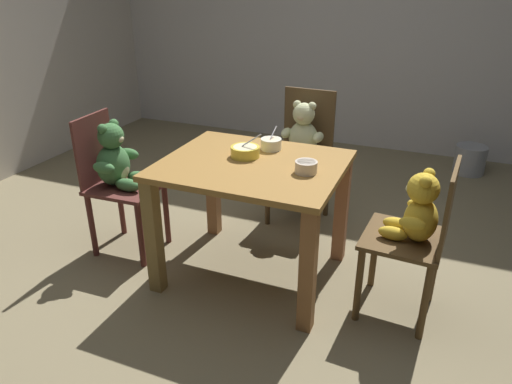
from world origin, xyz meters
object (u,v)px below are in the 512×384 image
teddy_chair_near_left (116,167)px  porridge_bowl_cream_near_right (306,167)px  teddy_chair_near_right (417,222)px  porridge_bowl_white_far_center (271,144)px  porridge_bowl_yellow_center (245,151)px  teddy_chair_far_center (302,144)px  dining_table (253,187)px  metal_pail (470,160)px

teddy_chair_near_left → porridge_bowl_cream_near_right: (1.18, 0.02, 0.18)m
teddy_chair_near_right → porridge_bowl_cream_near_right: (-0.56, 0.01, 0.20)m
porridge_bowl_white_far_center → porridge_bowl_yellow_center: (-0.09, -0.17, -0.00)m
teddy_chair_far_center → dining_table: bearing=-0.5°
teddy_chair_far_center → porridge_bowl_white_far_center: teddy_chair_far_center is taller
porridge_bowl_cream_near_right → metal_pail: porridge_bowl_cream_near_right is taller
dining_table → teddy_chair_near_right: 0.87m
teddy_chair_near_left → teddy_chair_near_right: 1.74m
dining_table → porridge_bowl_yellow_center: bearing=137.3°
porridge_bowl_cream_near_right → porridge_bowl_white_far_center: bearing=137.7°
porridge_bowl_cream_near_right → porridge_bowl_yellow_center: size_ratio=0.67×
porridge_bowl_yellow_center → porridge_bowl_white_far_center: bearing=62.1°
porridge_bowl_yellow_center → metal_pail: 2.50m
teddy_chair_near_left → teddy_chair_near_right: bearing=-1.7°
teddy_chair_far_center → porridge_bowl_yellow_center: (-0.11, -0.72, 0.18)m
teddy_chair_near_left → teddy_chair_near_right: (1.74, 0.01, -0.02)m
porridge_bowl_yellow_center → metal_pail: bearing=59.2°
metal_pail → teddy_chair_near_right: bearing=-97.9°
teddy_chair_near_left → metal_pail: bearing=45.0°
dining_table → metal_pail: bearing=61.3°
porridge_bowl_cream_near_right → porridge_bowl_yellow_center: porridge_bowl_yellow_center is taller
dining_table → teddy_chair_near_right: bearing=-2.5°
teddy_chair_near_left → metal_pail: (2.05, 2.20, -0.43)m
teddy_chair_near_left → metal_pail: teddy_chair_near_left is taller
metal_pail → porridge_bowl_white_far_center: bearing=-121.1°
porridge_bowl_yellow_center → porridge_bowl_cream_near_right: bearing=-14.0°
teddy_chair_far_center → porridge_bowl_yellow_center: teddy_chair_far_center is taller
porridge_bowl_white_far_center → porridge_bowl_cream_near_right: size_ratio=1.12×
porridge_bowl_yellow_center → metal_pail: porridge_bowl_yellow_center is taller
dining_table → teddy_chair_near_right: size_ratio=1.14×
porridge_bowl_white_far_center → metal_pail: 2.32m
dining_table → teddy_chair_near_left: teddy_chair_near_left is taller
porridge_bowl_white_far_center → porridge_bowl_yellow_center: bearing=-117.9°
porridge_bowl_white_far_center → porridge_bowl_cream_near_right: (0.29, -0.26, -0.00)m
teddy_chair_near_left → teddy_chair_far_center: 1.23m
dining_table → porridge_bowl_cream_near_right: (0.31, -0.03, 0.17)m
teddy_chair_near_right → teddy_chair_far_center: (-0.83, 0.82, 0.02)m
teddy_chair_near_right → porridge_bowl_white_far_center: teddy_chair_near_right is taller
teddy_chair_near_right → porridge_bowl_cream_near_right: size_ratio=7.37×
dining_table → teddy_chair_near_right: (0.87, -0.04, -0.02)m
porridge_bowl_white_far_center → porridge_bowl_cream_near_right: porridge_bowl_white_far_center is taller
teddy_chair_near_left → porridge_bowl_white_far_center: size_ratio=6.80×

